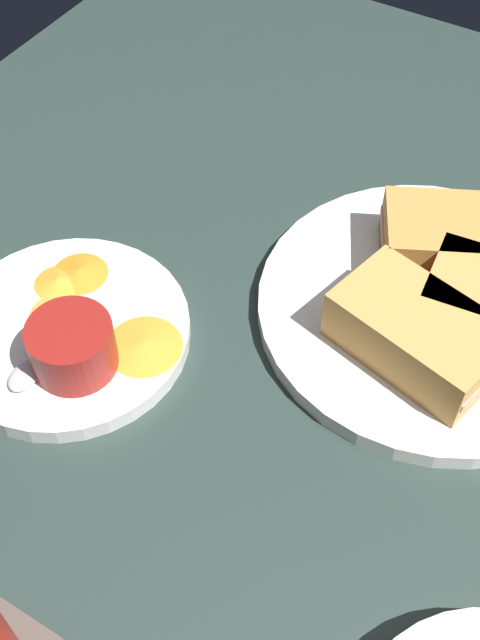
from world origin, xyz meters
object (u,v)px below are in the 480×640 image
(plate_sandwich_main, at_px, (432,309))
(plate_chips_companion, at_px, (68,332))
(ramekin_dark_sauce, at_px, (474,239))
(spoon_by_gravy_ramekin, at_px, (34,364))
(ramekin_light_gravy, at_px, (72,345))
(sandwich_half_near, at_px, (417,333))
(sandwich_half_extra, at_px, (459,240))
(spoon_by_dark_ramekin, at_px, (447,296))

(plate_sandwich_main, distance_m, plate_chips_companion, 0.31)
(ramekin_dark_sauce, relative_size, spoon_by_gravy_ramekin, 0.74)
(plate_sandwich_main, relative_size, ramekin_light_gravy, 4.41)
(ramekin_light_gravy, bearing_deg, sandwich_half_near, -146.78)
(ramekin_light_gravy, bearing_deg, ramekin_dark_sauce, -129.93)
(sandwich_half_extra, relative_size, plate_chips_companion, 0.74)
(sandwich_half_extra, bearing_deg, plate_sandwich_main, 94.18)
(ramekin_light_gravy, xyz_separation_m, spoon_by_gravy_ramekin, (0.03, 0.02, -0.02))
(spoon_by_dark_ramekin, relative_size, plate_chips_companion, 0.49)
(sandwich_half_extra, height_order, spoon_by_gravy_ramekin, sandwich_half_extra)
(plate_sandwich_main, relative_size, spoon_by_dark_ramekin, 3.01)
(plate_chips_companion, bearing_deg, spoon_by_dark_ramekin, -144.05)
(sandwich_half_extra, xyz_separation_m, plate_chips_companion, (0.25, 0.23, -0.03))
(spoon_by_dark_ramekin, distance_m, plate_chips_companion, 0.32)
(plate_chips_companion, xyz_separation_m, spoon_by_gravy_ramekin, (-0.00, 0.04, 0.01))
(plate_chips_companion, distance_m, spoon_by_gravy_ramekin, 0.05)
(ramekin_dark_sauce, bearing_deg, plate_sandwich_main, 85.18)
(sandwich_half_near, distance_m, sandwich_half_extra, 0.11)
(ramekin_light_gravy, height_order, spoon_by_gravy_ramekin, ramekin_light_gravy)
(ramekin_dark_sauce, xyz_separation_m, spoon_by_gravy_ramekin, (0.25, 0.29, -0.02))
(plate_sandwich_main, bearing_deg, spoon_by_dark_ramekin, -127.70)
(sandwich_half_extra, height_order, ramekin_dark_sauce, sandwich_half_extra)
(spoon_by_dark_ramekin, bearing_deg, sandwich_half_near, 87.38)
(sandwich_half_near, relative_size, spoon_by_dark_ramekin, 1.47)
(sandwich_half_near, xyz_separation_m, spoon_by_dark_ramekin, (-0.00, -0.07, -0.02))
(ramekin_dark_sauce, bearing_deg, spoon_by_dark_ramekin, 91.48)
(plate_sandwich_main, distance_m, sandwich_half_extra, 0.06)
(sandwich_half_near, height_order, plate_chips_companion, sandwich_half_near)
(plate_sandwich_main, distance_m, sandwich_half_near, 0.06)
(ramekin_dark_sauce, xyz_separation_m, plate_chips_companion, (0.26, 0.24, -0.03))
(plate_chips_companion, distance_m, ramekin_light_gravy, 0.05)
(plate_chips_companion, height_order, ramekin_light_gravy, ramekin_light_gravy)
(sandwich_half_near, distance_m, plate_chips_companion, 0.28)
(plate_chips_companion, xyz_separation_m, ramekin_light_gravy, (-0.03, 0.03, 0.03))
(spoon_by_dark_ramekin, distance_m, spoon_by_gravy_ramekin, 0.34)
(spoon_by_dark_ramekin, relative_size, ramekin_light_gravy, 1.47)
(plate_chips_companion, bearing_deg, ramekin_light_gravy, 140.19)
(ramekin_light_gravy, relative_size, spoon_by_gravy_ramekin, 0.68)
(plate_sandwich_main, bearing_deg, sandwich_half_near, 94.18)
(sandwich_half_near, height_order, ramekin_light_gravy, sandwich_half_near)
(sandwich_half_extra, height_order, spoon_by_dark_ramekin, sandwich_half_extra)
(plate_sandwich_main, height_order, spoon_by_dark_ramekin, spoon_by_dark_ramekin)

